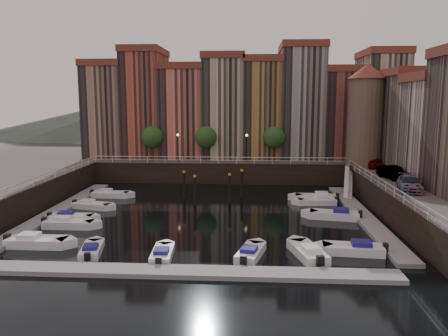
# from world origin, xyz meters

# --- Properties ---
(ground) EXTENTS (200.00, 200.00, 0.00)m
(ground) POSITION_xyz_m (0.00, 0.00, 0.00)
(ground) COLOR black
(ground) RESTS_ON ground
(quay_far) EXTENTS (80.00, 20.00, 3.00)m
(quay_far) POSITION_xyz_m (0.00, 26.00, 1.50)
(quay_far) COLOR black
(quay_far) RESTS_ON ground
(dock_left) EXTENTS (2.00, 28.00, 0.35)m
(dock_left) POSITION_xyz_m (-16.20, -1.00, 0.17)
(dock_left) COLOR gray
(dock_left) RESTS_ON ground
(dock_right) EXTENTS (2.00, 28.00, 0.35)m
(dock_right) POSITION_xyz_m (16.20, -1.00, 0.17)
(dock_right) COLOR gray
(dock_right) RESTS_ON ground
(dock_near) EXTENTS (30.00, 2.00, 0.35)m
(dock_near) POSITION_xyz_m (0.00, -17.00, 0.17)
(dock_near) COLOR gray
(dock_near) RESTS_ON ground
(mountains) EXTENTS (145.00, 100.00, 18.00)m
(mountains) POSITION_xyz_m (1.72, 110.00, 7.92)
(mountains) COLOR #2D382D
(mountains) RESTS_ON ground
(far_terrace) EXTENTS (48.70, 10.30, 17.50)m
(far_terrace) POSITION_xyz_m (3.31, 23.50, 10.95)
(far_terrace) COLOR #96765F
(far_terrace) RESTS_ON quay_far
(corner_tower) EXTENTS (5.20, 5.20, 13.80)m
(corner_tower) POSITION_xyz_m (20.00, 14.50, 10.19)
(corner_tower) COLOR #6B5B4C
(corner_tower) RESTS_ON quay_right
(promenade_trees) EXTENTS (21.20, 3.20, 5.20)m
(promenade_trees) POSITION_xyz_m (-1.33, 18.20, 6.58)
(promenade_trees) COLOR black
(promenade_trees) RESTS_ON quay_far
(street_lamps) EXTENTS (10.36, 0.36, 4.18)m
(street_lamps) POSITION_xyz_m (-1.00, 17.20, 5.90)
(street_lamps) COLOR black
(street_lamps) RESTS_ON quay_far
(railings) EXTENTS (36.08, 34.04, 0.52)m
(railings) POSITION_xyz_m (0.00, 4.88, 3.79)
(railings) COLOR white
(railings) RESTS_ON ground
(gangway) EXTENTS (2.78, 8.32, 3.73)m
(gangway) POSITION_xyz_m (17.10, 10.00, 1.92)
(gangway) COLOR white
(gangway) RESTS_ON ground
(mooring_pilings) EXTENTS (7.38, 4.89, 3.78)m
(mooring_pilings) POSITION_xyz_m (0.09, 5.69, 1.65)
(mooring_pilings) COLOR black
(mooring_pilings) RESTS_ON ground
(boat_left_0) EXTENTS (5.23, 1.90, 1.20)m
(boat_left_0) POSITION_xyz_m (-13.13, -11.93, 0.40)
(boat_left_0) COLOR white
(boat_left_0) RESTS_ON ground
(boat_left_1) EXTENTS (4.97, 1.84, 1.14)m
(boat_left_1) POSITION_xyz_m (-12.73, -6.45, 0.38)
(boat_left_1) COLOR white
(boat_left_1) RESTS_ON ground
(boat_left_2) EXTENTS (4.56, 1.84, 1.04)m
(boat_left_2) POSITION_xyz_m (-13.40, -4.23, 0.35)
(boat_left_2) COLOR white
(boat_left_2) RESTS_ON ground
(boat_left_3) EXTENTS (4.67, 2.52, 1.05)m
(boat_left_3) POSITION_xyz_m (-13.18, 0.93, 0.35)
(boat_left_3) COLOR white
(boat_left_3) RESTS_ON ground
(boat_left_4) EXTENTS (4.79, 1.75, 1.10)m
(boat_left_4) POSITION_xyz_m (-12.97, 6.73, 0.37)
(boat_left_4) COLOR white
(boat_left_4) RESTS_ON ground
(boat_right_0) EXTENTS (5.06, 2.24, 1.14)m
(boat_right_0) POSITION_xyz_m (12.83, -12.09, 0.39)
(boat_right_0) COLOR white
(boat_right_0) RESTS_ON ground
(boat_right_2) EXTENTS (5.31, 2.70, 1.19)m
(boat_right_2) POSITION_xyz_m (13.30, -1.76, 0.40)
(boat_right_2) COLOR white
(boat_right_2) RESTS_ON ground
(boat_right_3) EXTENTS (4.65, 1.95, 1.06)m
(boat_right_3) POSITION_xyz_m (12.45, 4.44, 0.36)
(boat_right_3) COLOR white
(boat_right_3) RESTS_ON ground
(boat_right_4) EXTENTS (5.21, 2.24, 1.18)m
(boat_right_4) POSITION_xyz_m (12.62, 6.27, 0.40)
(boat_right_4) COLOR white
(boat_right_4) RESTS_ON ground
(boat_near_0) EXTENTS (2.23, 4.23, 0.95)m
(boat_near_0) POSITION_xyz_m (-7.89, -13.36, 0.32)
(boat_near_0) COLOR white
(boat_near_0) RESTS_ON ground
(boat_near_1) EXTENTS (1.79, 4.26, 0.97)m
(boat_near_1) POSITION_xyz_m (-2.13, -13.96, 0.33)
(boat_near_1) COLOR white
(boat_near_1) RESTS_ON ground
(boat_near_2) EXTENTS (2.56, 4.51, 1.01)m
(boat_near_2) POSITION_xyz_m (4.62, -13.32, 0.34)
(boat_near_2) COLOR white
(boat_near_2) RESTS_ON ground
(boat_near_3) EXTENTS (2.91, 5.13, 1.15)m
(boat_near_3) POSITION_xyz_m (9.07, -13.07, 0.39)
(boat_near_3) COLOR white
(boat_near_3) RESTS_ON ground
(car_a) EXTENTS (1.93, 4.51, 1.52)m
(car_a) POSITION_xyz_m (20.87, 13.03, 3.76)
(car_a) COLOR gray
(car_a) RESTS_ON quay_right
(car_b) EXTENTS (2.65, 4.83, 1.51)m
(car_b) POSITION_xyz_m (20.76, 4.24, 3.75)
(car_b) COLOR gray
(car_b) RESTS_ON quay_right
(car_c) EXTENTS (3.11, 5.42, 1.48)m
(car_c) POSITION_xyz_m (20.35, -2.11, 3.74)
(car_c) COLOR gray
(car_c) RESTS_ON quay_right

